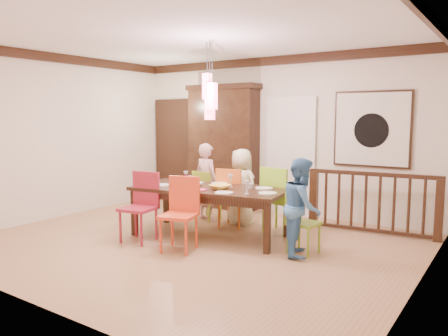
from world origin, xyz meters
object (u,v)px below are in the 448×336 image
Objects in this scene: dining_table at (210,192)px; person_far_left at (207,182)px; chair_end_right at (304,218)px; person_far_mid at (241,187)px; balustrade at (372,202)px; person_end_right at (302,207)px; chair_far_left at (208,192)px; china_hutch at (223,147)px.

person_far_left is at bearing 120.40° from dining_table.
person_far_mid is at bearing 65.96° from chair_end_right.
chair_end_right is at bearing -113.54° from balustrade.
person_far_mid reaches higher than chair_end_right.
person_far_mid is (-1.99, -0.64, 0.14)m from balustrade.
chair_far_left is at bearing 45.09° from person_end_right.
dining_table is 1.81× the size of person_far_left.
person_far_left is 2.36m from person_end_right.
chair_far_left is 0.44× the size of balustrade.
person_end_right is (1.51, -0.95, 0.00)m from person_far_mid.
china_hutch is at bearing 110.22° from dining_table.
chair_end_right is at bearing 163.22° from chair_far_left.
person_far_left is at bearing 75.65° from chair_end_right.
dining_table is 2.94× the size of chair_end_right.
dining_table is 1.90× the size of person_end_right.
chair_end_right is at bearing 156.12° from person_far_mid.
person_far_mid is at bearing -168.01° from balustrade.
dining_table is at bearing 139.47° from person_far_left.
chair_end_right is 0.34× the size of china_hutch.
dining_table is 1.91× the size of person_far_mid.
person_far_mid is at bearing -43.46° from china_hutch.
chair_end_right is at bearing -19.06° from person_end_right.
chair_far_left is 0.65× the size of person_far_left.
dining_table is 1.52m from person_end_right.
person_end_right is at bearing 168.41° from person_far_left.
chair_far_left is 2.34m from person_end_right.
person_far_mid reaches higher than dining_table.
person_far_mid is at bearing 81.17° from dining_table.
person_far_left is at bearing 20.63° from chair_far_left.
person_far_mid is (0.65, 0.06, 0.14)m from chair_far_left.
chair_end_right reaches higher than dining_table.
chair_end_right is 0.42× the size of balustrade.
person_end_right is at bearing 161.24° from chair_far_left.
chair_far_left is at bearing -69.73° from china_hutch.
chair_far_left is 0.67m from person_far_mid.
chair_far_left is 2.30m from chair_end_right.
person_far_mid is at bearing -171.11° from chair_far_left.
balustrade reaches higher than chair_end_right.
balustrade is at bearing -6.53° from china_hutch.
chair_far_left is at bearing -170.94° from balustrade.
chair_end_right is 0.65× the size of person_far_mid.
china_hutch is at bearing 30.25° from person_end_right.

